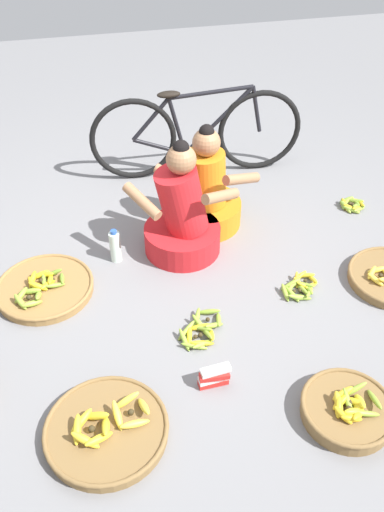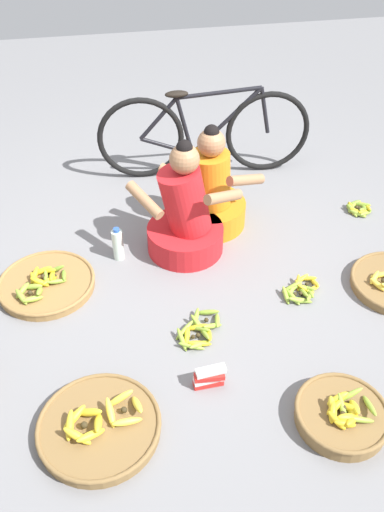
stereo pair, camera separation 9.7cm
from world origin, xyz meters
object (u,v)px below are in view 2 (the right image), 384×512
water_bottle (118,244)px  loose_bananas_back_center (199,331)px  banana_basket_front_right (342,415)px  banana_basket_near_bicycle (99,426)px  vendor_woman_behind (210,195)px  loose_bananas_mid_left (301,290)px  bicycle_leaning (204,134)px  packet_carton_stack (209,377)px  loose_bananas_front_center (359,208)px  vendor_woman_front (185,217)px  banana_basket_front_left (46,283)px

water_bottle → loose_bananas_back_center: bearing=-62.8°
banana_basket_front_right → banana_basket_near_bicycle: banana_basket_front_right is taller
vendor_woman_behind → loose_bananas_mid_left: bearing=-63.9°
loose_bananas_mid_left → bicycle_leaning: bearing=101.2°
loose_bananas_mid_left → water_bottle: (-1.10, 0.56, 0.09)m
bicycle_leaning → banana_basket_front_right: bearing=-85.6°
packet_carton_stack → banana_basket_front_right: bearing=-29.7°
bicycle_leaning → loose_bananas_mid_left: bicycle_leaning is taller
loose_bananas_front_center → loose_bananas_mid_left: bearing=-133.5°
vendor_woman_front → loose_bananas_mid_left: 0.89m
loose_bananas_back_center → banana_basket_near_bicycle: bearing=-138.7°
banana_basket_near_bicycle → water_bottle: (0.21, 1.31, 0.07)m
loose_bananas_mid_left → loose_bananas_back_center: bearing=-163.0°
bicycle_leaning → banana_basket_front_left: bicycle_leaning is taller
vendor_woman_behind → loose_bananas_mid_left: 0.96m
banana_basket_front_right → banana_basket_front_left: (-1.46, 1.26, -0.02)m
bicycle_leaning → banana_basket_front_right: 2.48m
vendor_woman_behind → loose_bananas_back_center: vendor_woman_behind is taller
bicycle_leaning → water_bottle: 1.28m
loose_bananas_front_center → loose_bananas_mid_left: 1.06m
banana_basket_front_left → water_bottle: water_bottle is taller
loose_bananas_front_center → water_bottle: bearing=-173.5°
vendor_woman_behind → loose_bananas_back_center: (-0.29, -1.05, -0.22)m
bicycle_leaning → water_bottle: (-0.79, -0.97, -0.24)m
banana_basket_near_bicycle → banana_basket_front_left: size_ratio=1.00×
vendor_woman_front → banana_basket_front_left: (-0.94, -0.22, -0.23)m
banana_basket_near_bicycle → water_bottle: size_ratio=2.47×
loose_bananas_back_center → loose_bananas_mid_left: loose_bananas_back_center is taller
vendor_woman_front → loose_bananas_front_center: vendor_woman_front is taller
loose_bananas_back_center → water_bottle: 0.88m
vendor_woman_behind → loose_bananas_front_center: size_ratio=3.60×
bicycle_leaning → banana_basket_near_bicycle: bearing=-113.6°
vendor_woman_behind → packet_carton_stack: size_ratio=4.44×
loose_bananas_front_center → loose_bananas_mid_left: size_ratio=0.82×
banana_basket_front_right → vendor_woman_behind: bearing=99.4°
water_bottle → banana_basket_near_bicycle: bearing=-99.0°
vendor_woman_behind → banana_basket_front_left: size_ratio=1.27×
vendor_woman_front → water_bottle: size_ratio=3.36×
loose_bananas_front_center → vendor_woman_front: bearing=-171.8°
banana_basket_front_left → packet_carton_stack: (0.86, -0.92, 0.02)m
banana_basket_front_left → loose_bananas_back_center: banana_basket_front_left is taller
water_bottle → loose_bananas_front_center: bearing=6.5°
banana_basket_front_left → loose_bananas_front_center: size_ratio=2.82×
banana_basket_front_left → bicycle_leaning: bearing=43.1°
vendor_woman_behind → banana_basket_near_bicycle: bearing=-119.5°
vendor_woman_behind → banana_basket_near_bicycle: vendor_woman_behind is taller
vendor_woman_front → loose_bananas_front_center: 1.40m
packet_carton_stack → loose_bananas_mid_left: bearing=38.7°
vendor_woman_front → banana_basket_front_right: size_ratio=1.77×
vendor_woman_front → loose_bananas_front_center: size_ratio=3.83×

